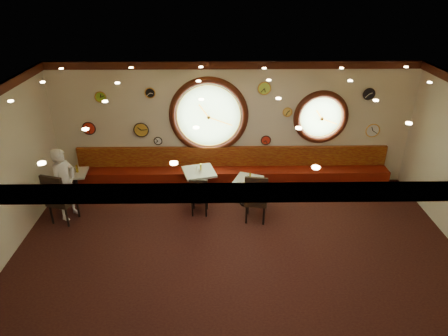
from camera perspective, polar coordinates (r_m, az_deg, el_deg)
floor at (r=8.25m, az=1.87°, el=-11.87°), size 9.00×6.00×0.00m
ceiling at (r=6.74m, az=2.28°, el=9.91°), size 9.00×6.00×0.02m
wall_back at (r=10.09m, az=1.25°, el=6.16°), size 9.00×0.02×3.20m
wall_front at (r=4.96m, az=3.78°, el=-19.08°), size 9.00×0.02×3.20m
molding_back at (r=9.61m, az=1.36°, el=14.50°), size 9.00×0.10×0.18m
molding_front at (r=4.06m, az=4.36°, el=-3.53°), size 9.00×0.10×0.18m
banquette_base at (r=10.47m, az=1.23°, el=-2.10°), size 8.00×0.55×0.20m
banquette_seat at (r=10.35m, az=1.24°, el=-0.89°), size 8.00×0.55×0.30m
banquette_back at (r=10.37m, az=1.22°, el=1.64°), size 8.00×0.10×0.55m
porthole_left_glass at (r=10.00m, az=-2.20°, el=7.47°), size 1.66×0.02×1.66m
porthole_left_frame at (r=9.98m, az=-2.20°, el=7.44°), size 1.98×0.18×1.98m
porthole_left_ring at (r=9.95m, az=-2.20°, el=7.38°), size 1.61×0.03×1.61m
porthole_right_glass at (r=10.33m, az=13.65°, el=7.08°), size 1.10×0.02×1.10m
porthole_right_frame at (r=10.32m, az=13.67°, el=7.05°), size 1.38×0.18×1.38m
porthole_right_ring at (r=10.29m, az=13.70°, el=6.99°), size 1.09×0.03×1.09m
wall_clock_0 at (r=10.57m, az=-18.73°, el=5.40°), size 0.32×0.03×0.32m
wall_clock_1 at (r=9.81m, az=5.78°, el=11.26°), size 0.30×0.03×0.30m
wall_clock_2 at (r=10.83m, az=20.45°, el=5.05°), size 0.34×0.03×0.34m
wall_clock_3 at (r=10.27m, az=-11.74°, el=5.36°), size 0.36×0.03×0.36m
wall_clock_4 at (r=9.92m, az=-10.52°, el=10.51°), size 0.24×0.03×0.24m
wall_clock_5 at (r=10.07m, az=9.05°, el=7.90°), size 0.22×0.03×0.22m
wall_clock_6 at (r=10.27m, az=6.00°, el=3.98°), size 0.24×0.03×0.24m
wall_clock_7 at (r=10.31m, az=-9.40°, el=3.86°), size 0.20×0.03×0.20m
wall_clock_8 at (r=10.21m, az=-17.22°, el=9.65°), size 0.26×0.03×0.26m
wall_clock_9 at (r=10.45m, az=19.99°, el=9.92°), size 0.28×0.03×0.28m
table_a at (r=10.49m, az=-20.48°, el=-1.82°), size 0.67×0.67×0.68m
table_b at (r=9.70m, az=-3.54°, el=-1.94°), size 0.89×0.89×0.79m
table_c at (r=9.57m, az=3.44°, el=-2.91°), size 0.79×0.79×0.67m
chair_a at (r=9.42m, az=-22.64°, el=-3.68°), size 0.64×0.64×0.76m
chair_b at (r=9.08m, az=-3.58°, el=-3.73°), size 0.42×0.42×0.60m
chair_c at (r=8.78m, az=4.60°, el=-3.97°), size 0.56×0.56×0.73m
condiment_a_salt at (r=10.45m, az=-21.18°, el=-0.23°), size 0.03×0.03×0.10m
condiment_b_salt at (r=9.61m, az=-3.91°, el=0.03°), size 0.03×0.03×0.09m
condiment_c_salt at (r=9.43m, az=3.36°, el=-1.36°), size 0.03×0.03×0.09m
condiment_a_pepper at (r=10.35m, az=-20.51°, el=-0.34°), size 0.04×0.04×0.10m
condiment_b_pepper at (r=9.50m, az=-3.59°, el=-0.26°), size 0.04×0.04×0.10m
condiment_c_pepper at (r=9.41m, az=3.53°, el=-1.45°), size 0.03×0.03×0.09m
condiment_a_bottle at (r=10.33m, az=-20.28°, el=-0.11°), size 0.06×0.06×0.18m
condiment_b_bottle at (r=9.57m, az=-3.34°, el=0.16°), size 0.05×0.05×0.16m
condiment_c_bottle at (r=9.44m, az=3.76°, el=-1.15°), size 0.05×0.05×0.15m
waiter at (r=9.56m, az=-21.77°, el=-2.11°), size 0.63×0.73×1.69m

